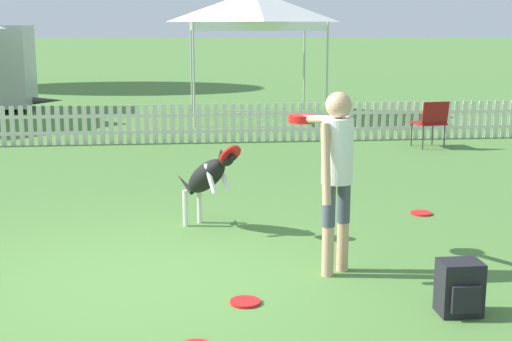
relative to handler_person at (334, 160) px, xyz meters
The scene contains 9 objects.
ground_plane 2.05m from the handler_person, behind, with size 240.00×240.00×0.00m, color #4C7A38.
handler_person is the anchor object (origin of this frame).
leaping_dog 1.88m from the handler_person, 125.89° to the left, with size 0.75×0.96×1.01m.
frisbee_near_handler 2.61m from the handler_person, 51.47° to the left, with size 0.25×0.25×0.02m.
frisbee_midfield 1.51m from the handler_person, 141.74° to the right, with size 0.25×0.25×0.02m.
backpack_on_grass 1.57m from the handler_person, 53.92° to the right, with size 0.33×0.29×0.43m.
picket_fence 7.70m from the handler_person, 103.23° to the left, with size 22.83×0.04×0.75m.
folding_chair_center 7.20m from the handler_person, 63.38° to the left, with size 0.60×0.61×0.87m.
canopy_tent_main 11.24m from the handler_person, 87.73° to the left, with size 3.02×3.02×3.04m.
Camera 1 is at (0.40, -6.02, 2.23)m, focal length 50.00 mm.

